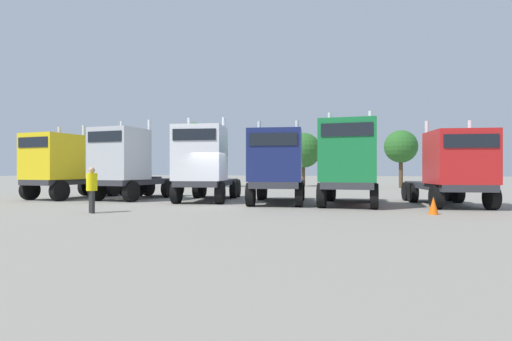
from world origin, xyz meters
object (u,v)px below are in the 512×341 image
at_px(semi_truck_white, 204,164).
at_px(semi_truck_navy, 277,166).
at_px(semi_truck_silver, 127,163).
at_px(visitor_in_hivis, 92,186).
at_px(semi_truck_yellow, 63,166).
at_px(semi_truck_red, 454,168).
at_px(semi_truck_green, 349,162).
at_px(traffic_cone_near, 433,206).

bearing_deg(semi_truck_white, semi_truck_navy, 75.43).
bearing_deg(semi_truck_silver, visitor_in_hivis, 26.87).
distance_m(semi_truck_white, semi_truck_navy, 4.00).
bearing_deg(semi_truck_white, semi_truck_silver, -100.55).
xyz_separation_m(semi_truck_yellow, semi_truck_red, (20.55, 1.17, -0.16)).
height_order(semi_truck_yellow, semi_truck_red, semi_truck_yellow).
height_order(semi_truck_green, traffic_cone_near, semi_truck_green).
distance_m(semi_truck_navy, semi_truck_red, 7.97).
relative_size(semi_truck_white, traffic_cone_near, 9.91).
relative_size(semi_truck_silver, semi_truck_white, 0.91).
bearing_deg(semi_truck_yellow, semi_truck_silver, 100.36).
bearing_deg(semi_truck_white, semi_truck_red, 83.10).
bearing_deg(semi_truck_white, semi_truck_green, 78.22).
relative_size(semi_truck_yellow, semi_truck_red, 1.07).
relative_size(semi_truck_yellow, semi_truck_green, 1.06).
relative_size(semi_truck_silver, visitor_in_hivis, 3.39).
distance_m(semi_truck_white, visitor_in_hivis, 6.39).
relative_size(visitor_in_hivis, traffic_cone_near, 2.67).
relative_size(semi_truck_red, visitor_in_hivis, 3.48).
height_order(semi_truck_silver, semi_truck_white, semi_truck_silver).
height_order(semi_truck_white, semi_truck_green, semi_truck_white).
xyz_separation_m(visitor_in_hivis, traffic_cone_near, (12.51, 3.33, -0.70)).
height_order(semi_truck_green, semi_truck_red, semi_truck_green).
xyz_separation_m(semi_truck_white, semi_truck_green, (7.37, -0.18, 0.04)).
height_order(semi_truck_yellow, semi_truck_navy, semi_truck_yellow).
xyz_separation_m(semi_truck_green, visitor_in_hivis, (-9.30, -5.84, -0.99)).
bearing_deg(visitor_in_hivis, semi_truck_silver, -117.79).
bearing_deg(semi_truck_green, semi_truck_navy, -88.56).
height_order(semi_truck_yellow, traffic_cone_near, semi_truck_yellow).
bearing_deg(semi_truck_red, semi_truck_yellow, -96.74).
distance_m(semi_truck_yellow, semi_truck_white, 8.66).
relative_size(semi_truck_white, semi_truck_red, 1.07).
relative_size(semi_truck_white, semi_truck_navy, 1.03).
distance_m(semi_truck_green, semi_truck_red, 4.62).
distance_m(semi_truck_silver, semi_truck_navy, 8.68).
height_order(semi_truck_navy, traffic_cone_near, semi_truck_navy).
distance_m(semi_truck_yellow, semi_truck_red, 20.58).
distance_m(semi_truck_silver, traffic_cone_near, 15.61).
bearing_deg(traffic_cone_near, semi_truck_navy, 160.00).
xyz_separation_m(semi_truck_yellow, semi_truck_white, (8.65, 0.45, 0.08)).
bearing_deg(semi_truck_silver, semi_truck_navy, 90.28).
height_order(semi_truck_silver, semi_truck_navy, semi_truck_silver).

